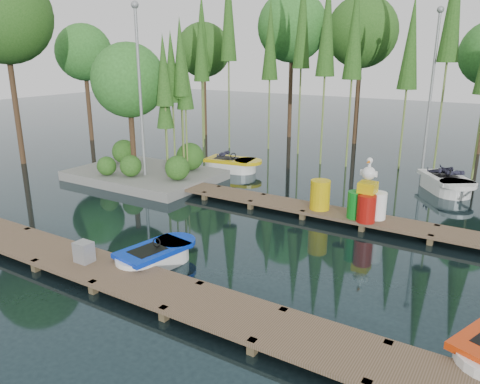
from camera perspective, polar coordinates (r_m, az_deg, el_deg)
The scene contains 14 objects.
ground_plane at distance 15.11m, azimuth -2.62°, elevation -4.17°, with size 90.00×90.00×0.00m, color #192A2F.
near_dock at distance 11.91m, azimuth -15.21°, elevation -9.55°, with size 18.00×1.50×0.50m.
far_dock at distance 16.58m, azimuth 5.15°, elevation -1.46°, with size 15.00×1.20×0.50m.
island at distance 20.79m, azimuth -12.06°, elevation 10.31°, with size 6.20×4.20×6.75m.
tree_screen at distance 24.37m, azimuth 7.99°, elevation 18.32°, with size 34.42×18.53×10.31m.
lamp_island at distance 19.58m, azimuth -12.16°, elevation 13.09°, with size 0.30×0.30×7.25m.
lamp_rear at distance 22.96m, azimuth 22.43°, elevation 12.72°, with size 0.30×0.30×7.25m.
boat_blue at distance 12.56m, azimuth -10.32°, elevation -7.81°, with size 1.43×2.52×0.80m.
boat_yellow_far at distance 21.97m, azimuth -1.09°, elevation 3.36°, with size 2.96×1.64×1.41m.
boat_white_far at distance 20.46m, azimuth 23.80°, elevation 0.94°, with size 2.82×3.21×1.41m.
utility_cabinet at distance 12.48m, azimuth -18.49°, elevation -6.94°, with size 0.43×0.36×0.52m, color gray.
yellow_barrel at distance 15.85m, azimuth 9.73°, elevation -0.34°, with size 0.66×0.66×1.00m, color gold.
drum_cluster at distance 15.18m, azimuth 15.21°, elevation -1.13°, with size 1.15×1.05×1.98m.
seagull_post at distance 15.29m, azimuth 16.10°, elevation -1.37°, with size 0.47×0.25×0.75m.
Camera 1 is at (8.07, -11.57, 5.40)m, focal length 35.00 mm.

